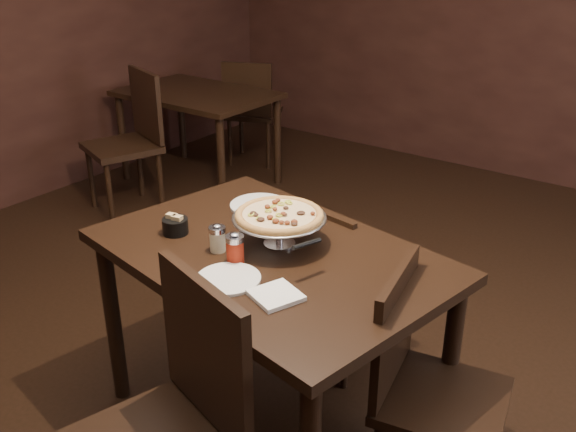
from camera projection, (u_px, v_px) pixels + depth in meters
The scene contains 16 objects.
room at pixel (295, 96), 2.17m from camera, with size 6.04×7.04×2.84m.
dining_table at pixel (270, 276), 2.44m from camera, with size 1.45×1.10×0.82m.
background_table at pixel (197, 104), 5.05m from camera, with size 1.19×0.79×0.74m.
pizza_stand at pixel (279, 215), 2.39m from camera, with size 0.36×0.36×0.15m.
parmesan_shaker at pixel (217, 238), 2.37m from camera, with size 0.06×0.06×0.11m.
pepper_flake_shaker at pixel (235, 248), 2.29m from camera, with size 0.07×0.07×0.12m.
packet_caddy at pixel (175, 225), 2.52m from camera, with size 0.10×0.10×0.08m.
napkin_stack at pixel (276, 295), 2.09m from camera, with size 0.15×0.15×0.02m, color white.
plate_left at pixel (260, 205), 2.76m from camera, with size 0.25×0.25×0.01m, color white.
plate_near at pixel (228, 279), 2.19m from camera, with size 0.22×0.22×0.01m, color white.
serving_spatula at pixel (307, 244), 2.18m from camera, with size 0.13×0.13×0.02m.
chair_far at pixel (334, 280), 2.91m from camera, with size 0.45×0.45×0.84m.
chair_near at pixel (171, 423), 1.95m from camera, with size 0.58×0.58×1.00m.
chair_side at pixel (424, 381), 2.22m from camera, with size 0.49×0.49×0.90m.
bg_chair_far at pixel (251, 108), 5.50m from camera, with size 0.56×0.56×0.91m.
bg_chair_near at pixel (131, 136), 4.59m from camera, with size 0.60×0.60×1.01m.
Camera 1 is at (1.31, -1.72, 1.93)m, focal length 40.00 mm.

